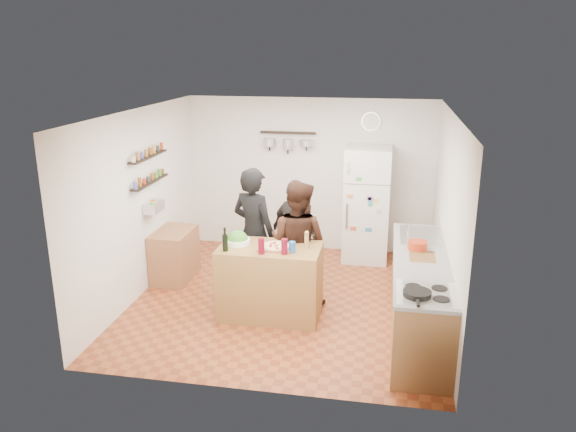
% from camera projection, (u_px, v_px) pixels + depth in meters
% --- Properties ---
extents(room_shell, '(4.20, 4.20, 4.20)m').
position_uv_depth(room_shell, '(292.00, 203.00, 7.55)').
color(room_shell, brown).
rests_on(room_shell, ground).
extents(prep_island, '(1.25, 0.72, 0.91)m').
position_uv_depth(prep_island, '(270.00, 281.00, 7.01)').
color(prep_island, olive).
rests_on(prep_island, floor).
extents(pizza_board, '(0.42, 0.34, 0.02)m').
position_uv_depth(pizza_board, '(276.00, 247.00, 6.84)').
color(pizza_board, brown).
rests_on(pizza_board, prep_island).
extents(pizza, '(0.34, 0.34, 0.02)m').
position_uv_depth(pizza, '(276.00, 246.00, 6.84)').
color(pizza, beige).
rests_on(pizza, pizza_board).
extents(salad_bowl, '(0.31, 0.31, 0.06)m').
position_uv_depth(salad_bowl, '(238.00, 241.00, 6.99)').
color(salad_bowl, white).
rests_on(salad_bowl, prep_island).
extents(wine_bottle, '(0.07, 0.07, 0.20)m').
position_uv_depth(wine_bottle, '(225.00, 243.00, 6.73)').
color(wine_bottle, black).
rests_on(wine_bottle, prep_island).
extents(wine_glass_near, '(0.08, 0.08, 0.19)m').
position_uv_depth(wine_glass_near, '(261.00, 246.00, 6.63)').
color(wine_glass_near, '#5E0817').
rests_on(wine_glass_near, prep_island).
extents(wine_glass_far, '(0.08, 0.08, 0.19)m').
position_uv_depth(wine_glass_far, '(284.00, 247.00, 6.62)').
color(wine_glass_far, '#60081B').
rests_on(wine_glass_far, prep_island).
extents(pepper_mill, '(0.05, 0.05, 0.17)m').
position_uv_depth(pepper_mill, '(307.00, 241.00, 6.82)').
color(pepper_mill, '#A17C43').
rests_on(pepper_mill, prep_island).
extents(salt_canister, '(0.08, 0.08, 0.13)m').
position_uv_depth(salt_canister, '(292.00, 247.00, 6.69)').
color(salt_canister, '#1C539B').
rests_on(salt_canister, prep_island).
extents(person_left, '(0.76, 0.65, 1.77)m').
position_uv_depth(person_left, '(254.00, 232.00, 7.49)').
color(person_left, black).
rests_on(person_left, floor).
extents(person_center, '(0.95, 0.84, 1.65)m').
position_uv_depth(person_center, '(297.00, 243.00, 7.26)').
color(person_center, black).
rests_on(person_center, floor).
extents(person_back, '(0.93, 0.85, 1.53)m').
position_uv_depth(person_back, '(295.00, 233.00, 7.83)').
color(person_back, '#322E2C').
rests_on(person_back, floor).
extents(counter_run, '(0.63, 2.63, 0.90)m').
position_uv_depth(counter_run, '(420.00, 296.00, 6.61)').
color(counter_run, '#9E7042').
rests_on(counter_run, floor).
extents(stove_top, '(0.60, 0.62, 0.02)m').
position_uv_depth(stove_top, '(427.00, 294.00, 5.58)').
color(stove_top, white).
rests_on(stove_top, counter_run).
extents(skillet, '(0.28, 0.28, 0.05)m').
position_uv_depth(skillet, '(417.00, 293.00, 5.50)').
color(skillet, black).
rests_on(skillet, stove_top).
extents(sink, '(0.50, 0.80, 0.03)m').
position_uv_depth(sink, '(420.00, 236.00, 7.27)').
color(sink, silver).
rests_on(sink, counter_run).
extents(cutting_board, '(0.30, 0.40, 0.02)m').
position_uv_depth(cutting_board, '(422.00, 257.00, 6.55)').
color(cutting_board, brown).
rests_on(cutting_board, counter_run).
extents(red_bowl, '(0.23, 0.23, 0.10)m').
position_uv_depth(red_bowl, '(417.00, 245.00, 6.77)').
color(red_bowl, '#AF2F14').
rests_on(red_bowl, counter_run).
extents(fridge, '(0.70, 0.68, 1.80)m').
position_uv_depth(fridge, '(367.00, 204.00, 8.77)').
color(fridge, white).
rests_on(fridge, floor).
extents(wall_clock, '(0.30, 0.03, 0.30)m').
position_uv_depth(wall_clock, '(371.00, 121.00, 8.72)').
color(wall_clock, silver).
rests_on(wall_clock, back_wall).
extents(spice_shelf_lower, '(0.12, 1.00, 0.02)m').
position_uv_depth(spice_shelf_lower, '(150.00, 182.00, 7.63)').
color(spice_shelf_lower, black).
rests_on(spice_shelf_lower, left_wall).
extents(spice_shelf_upper, '(0.12, 1.00, 0.02)m').
position_uv_depth(spice_shelf_upper, '(148.00, 157.00, 7.53)').
color(spice_shelf_upper, black).
rests_on(spice_shelf_upper, left_wall).
extents(produce_basket, '(0.18, 0.35, 0.14)m').
position_uv_depth(produce_basket, '(154.00, 207.00, 7.73)').
color(produce_basket, silver).
rests_on(produce_basket, left_wall).
extents(side_table, '(0.50, 0.80, 0.73)m').
position_uv_depth(side_table, '(175.00, 255.00, 8.15)').
color(side_table, '#92623D').
rests_on(side_table, floor).
extents(pot_rack, '(0.90, 0.04, 0.04)m').
position_uv_depth(pot_rack, '(288.00, 133.00, 8.93)').
color(pot_rack, black).
rests_on(pot_rack, back_wall).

